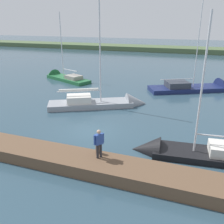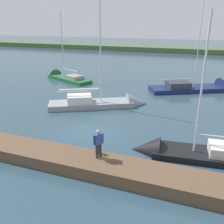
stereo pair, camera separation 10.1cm
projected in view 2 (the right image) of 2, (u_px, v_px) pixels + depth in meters
ground_plane at (89, 131)px, 18.42m from camera, size 200.00×200.00×0.00m
far_shoreline at (175, 52)px, 65.23m from camera, size 180.00×8.00×2.40m
dock_pier at (55, 157)px, 14.28m from camera, size 23.35×2.06×0.70m
mooring_post_near at (97, 148)px, 13.91m from camera, size 0.23×0.23×0.68m
sailboat_far_left at (186, 154)px, 15.04m from camera, size 7.97×2.74×9.27m
sailboat_outer_mooring at (106, 104)px, 23.79m from camera, size 9.27×6.32×10.98m
sailboat_inner_slip at (204, 89)px, 29.22m from camera, size 10.73×7.35×12.48m
sailboat_far_right at (62, 78)px, 34.98m from camera, size 8.83×5.45×9.82m
person_on_dock at (98, 142)px, 13.24m from camera, size 0.45×0.52×1.66m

